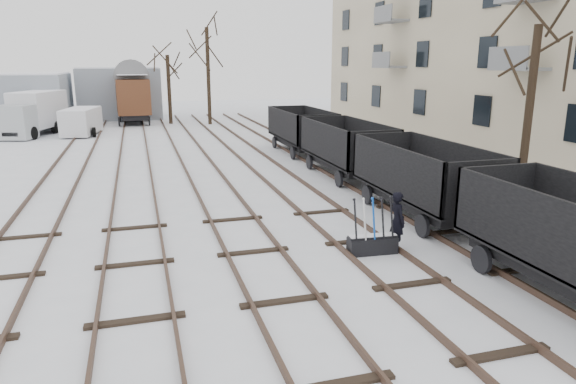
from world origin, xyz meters
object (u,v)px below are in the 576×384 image
object	(u,v)px
worker	(397,221)
lorry	(34,113)
box_van_wagon	(133,95)
panel_van	(81,121)
ground_frame	(372,243)

from	to	relation	value
worker	lorry	xyz separation A→B (m)	(-13.25, 27.28, 0.72)
box_van_wagon	panel_van	xyz separation A→B (m)	(-3.48, -6.16, -1.36)
box_van_wagon	panel_van	size ratio (longest dim) A/B	1.20
panel_van	worker	bearing A→B (deg)	-58.38
lorry	panel_van	bearing A→B (deg)	1.55
box_van_wagon	lorry	size ratio (longest dim) A/B	0.78
panel_van	ground_frame	bearing A→B (deg)	-59.88
box_van_wagon	worker	bearing A→B (deg)	-80.94
box_van_wagon	panel_van	world-z (taller)	box_van_wagon
box_van_wagon	lorry	bearing A→B (deg)	-143.89
ground_frame	box_van_wagon	xyz separation A→B (m)	(-5.93, 32.63, 2.04)
worker	panel_van	distance (m)	28.27
ground_frame	lorry	bearing A→B (deg)	118.03
box_van_wagon	panel_van	distance (m)	7.20
ground_frame	panel_van	size ratio (longest dim) A/B	0.33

